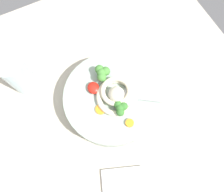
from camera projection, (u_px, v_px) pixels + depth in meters
table_slab at (108, 106)px, 63.67cm from camera, size 92.18×92.18×3.91cm
soup_bowl at (112, 99)px, 58.92cm from camera, size 26.74×26.74×6.20cm
noodle_pile at (116, 95)px, 54.59cm from camera, size 11.97×11.74×4.81cm
soup_spoon at (134, 98)px, 55.08cm from camera, size 12.38×16.19×1.60cm
chili_sauce_dollop at (93, 88)px, 55.99cm from camera, size 3.61×3.25×1.63cm
broccoli_floret_far at (120, 108)px, 52.83cm from camera, size 4.24×3.65×3.36cm
broccoli_floret_rear at (102, 73)px, 55.69cm from camera, size 4.88×4.20×3.86cm
carrot_slice_beside_chili at (130, 123)px, 53.32cm from camera, size 2.20×2.20×0.70cm
carrot_slice_near_spoon at (101, 109)px, 54.64cm from camera, size 2.85×2.85×0.44cm
drinking_glass at (18, 75)px, 57.98cm from camera, size 7.16×7.16×12.67cm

